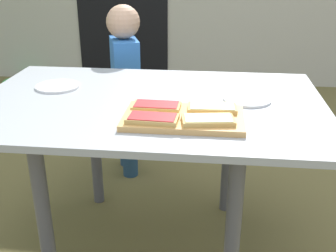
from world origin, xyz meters
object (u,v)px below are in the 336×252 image
cutting_board (183,118)px  child_left (125,79)px  plate_white_right (247,99)px  dining_table (149,120)px  garden_hose_coil (23,82)px  plate_white_left (58,86)px  pizza_slice_near_right (208,120)px  pizza_slice_near_left (152,119)px  pizza_slice_far_left (156,106)px  pizza_slice_far_right (212,108)px

cutting_board → child_left: bearing=113.9°
plate_white_right → child_left: 0.93m
dining_table → garden_hose_coil: bearing=125.5°
dining_table → plate_white_right: 0.40m
dining_table → garden_hose_coil: (-1.69, 2.37, -0.62)m
dining_table → cutting_board: size_ratio=3.30×
cutting_board → plate_white_left: cutting_board is taller
plate_white_right → pizza_slice_near_right: bearing=-116.7°
dining_table → pizza_slice_near_left: 0.29m
dining_table → pizza_slice_far_left: (0.05, -0.14, 0.12)m
pizza_slice_near_right → plate_white_left: pizza_slice_near_right is taller
pizza_slice_near_right → child_left: child_left is taller
pizza_slice_far_right → child_left: 1.00m
child_left → plate_white_left: bearing=-106.6°
pizza_slice_near_right → plate_white_right: (0.15, 0.30, -0.02)m
cutting_board → plate_white_right: 0.34m
pizza_slice_far_left → dining_table: bearing=109.2°
cutting_board → garden_hose_coil: size_ratio=1.07×
plate_white_left → garden_hose_coil: bearing=119.5°
cutting_board → pizza_slice_far_right: (0.10, 0.06, 0.02)m
plate_white_right → child_left: (-0.64, 0.66, -0.13)m
cutting_board → garden_hose_coil: 3.24m
cutting_board → plate_white_left: 0.66m
plate_white_left → cutting_board: bearing=-29.2°
pizza_slice_near_right → garden_hose_coil: 3.34m
pizza_slice_far_right → child_left: child_left is taller
cutting_board → plate_white_right: size_ratio=2.21×
pizza_slice_far_left → pizza_slice_near_left: 0.12m
pizza_slice_far_right → garden_hose_coil: (-1.94, 2.51, -0.73)m
dining_table → child_left: bearing=109.3°
cutting_board → garden_hose_coil: cutting_board is taller
pizza_slice_far_right → child_left: (-0.50, 0.85, -0.16)m
cutting_board → pizza_slice_far_left: pizza_slice_far_left is taller
dining_table → pizza_slice_near_right: 0.37m
pizza_slice_far_right → child_left: bearing=120.5°
dining_table → plate_white_left: 0.45m
cutting_board → garden_hose_coil: (-1.84, 2.56, -0.71)m
dining_table → plate_white_right: plate_white_right is taller
dining_table → pizza_slice_far_left: 0.19m
dining_table → plate_white_right: size_ratio=7.29×
pizza_slice_near_right → pizza_slice_near_left: size_ratio=1.04×
pizza_slice_far_left → garden_hose_coil: size_ratio=0.45×
pizza_slice_near_left → pizza_slice_far_right: bearing=32.0°
dining_table → plate_white_left: plate_white_left is taller
plate_white_right → dining_table: bearing=-173.5°
pizza_slice_far_right → plate_white_right: 0.23m
plate_white_right → pizza_slice_far_left: bearing=-151.4°
child_left → pizza_slice_near_left: bearing=-72.8°
pizza_slice_near_right → garden_hose_coil: (-1.93, 2.62, -0.73)m
pizza_slice_far_left → child_left: (-0.30, 0.85, -0.16)m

